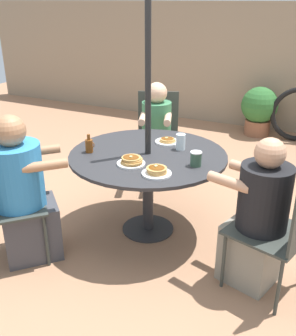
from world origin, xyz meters
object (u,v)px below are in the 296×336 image
(patio_table, at_px, (148,164))
(potted_shrub, at_px, (259,109))
(patio_chair_east, at_px, (284,226))
(coffee_cup, at_px, (196,159))
(diner_east, at_px, (257,220))
(diner_south, at_px, (156,138))
(pancake_plate_a, at_px, (157,172))
(pancake_plate_b, at_px, (167,141))
(pancake_plate_c, at_px, (131,161))
(diner_north, at_px, (23,196))
(syrup_bottle, at_px, (89,145))
(drinking_glass_a, at_px, (181,142))
(patio_chair_south, at_px, (157,130))

(patio_table, bearing_deg, potted_shrub, 84.84)
(patio_chair_east, height_order, coffee_cup, patio_chair_east)
(patio_chair_east, distance_m, diner_east, 0.19)
(diner_south, height_order, pancake_plate_a, diner_south)
(pancake_plate_b, distance_m, potted_shrub, 2.78)
(pancake_plate_b, bearing_deg, diner_south, 122.85)
(pancake_plate_c, xyz_separation_m, potted_shrub, (0.28, 3.32, -0.35))
(patio_chair_east, bearing_deg, coffee_cup, 86.02)
(pancake_plate_b, relative_size, pancake_plate_c, 1.00)
(diner_east, bearing_deg, coffee_cup, 84.72)
(diner_east, relative_size, potted_shrub, 1.53)
(diner_north, xyz_separation_m, pancake_plate_b, (0.71, 1.04, 0.22))
(syrup_bottle, bearing_deg, drinking_glass_a, 31.49)
(pancake_plate_a, xyz_separation_m, pancake_plate_b, (-0.20, 0.65, -0.01))
(pancake_plate_b, distance_m, syrup_bottle, 0.68)
(diner_east, height_order, syrup_bottle, diner_east)
(patio_chair_east, xyz_separation_m, diner_east, (-0.18, 0.05, -0.03))
(diner_east, bearing_deg, drinking_glass_a, 73.87)
(pancake_plate_a, bearing_deg, syrup_bottle, 167.13)
(patio_chair_east, distance_m, coffee_cup, 0.79)
(syrup_bottle, bearing_deg, coffee_cup, 7.76)
(pancake_plate_a, height_order, potted_shrub, pancake_plate_a)
(diner_north, relative_size, pancake_plate_b, 5.31)
(syrup_bottle, bearing_deg, potted_shrub, 77.59)
(syrup_bottle, bearing_deg, patio_chair_south, 89.88)
(pancake_plate_b, bearing_deg, patio_chair_south, 120.61)
(patio_table, height_order, patio_chair_east, patio_chair_east)
(patio_chair_east, xyz_separation_m, syrup_bottle, (-1.57, 0.14, 0.25))
(diner_south, distance_m, drinking_glass_a, 0.96)
(drinking_glass_a, height_order, potted_shrub, drinking_glass_a)
(diner_north, xyz_separation_m, coffee_cup, (1.10, 0.67, 0.26))
(diner_north, bearing_deg, diner_east, 58.13)
(pancake_plate_a, height_order, pancake_plate_b, pancake_plate_a)
(patio_chair_south, height_order, diner_south, diner_south)
(patio_chair_south, relative_size, pancake_plate_c, 4.35)
(patio_chair_east, bearing_deg, diner_north, 118.79)
(patio_chair_south, height_order, syrup_bottle, patio_chair_south)
(drinking_glass_a, bearing_deg, pancake_plate_b, 148.06)
(patio_chair_east, bearing_deg, diner_east, 90.00)
(patio_chair_east, bearing_deg, potted_shrub, 30.24)
(diner_north, xyz_separation_m, drinking_glass_a, (0.87, 0.94, 0.27))
(diner_north, relative_size, diner_south, 1.05)
(patio_chair_east, relative_size, diner_east, 0.86)
(patio_chair_east, xyz_separation_m, drinking_glass_a, (-0.94, 0.53, 0.25))
(drinking_glass_a, bearing_deg, pancake_plate_c, -114.01)
(pancake_plate_a, bearing_deg, diner_north, -156.59)
(pancake_plate_a, bearing_deg, coffee_cup, 54.89)
(coffee_cup, bearing_deg, patio_chair_south, 126.55)
(patio_table, relative_size, diner_north, 1.12)
(diner_south, relative_size, coffee_cup, 9.75)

